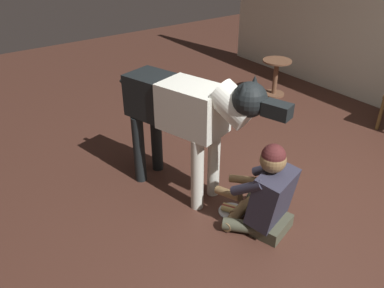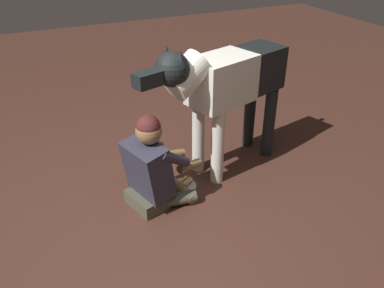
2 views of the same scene
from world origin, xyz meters
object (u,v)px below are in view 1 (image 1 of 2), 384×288
(large_dog, at_px, (187,112))
(hot_dog_on_plate, at_px, (232,210))
(round_side_table, at_px, (276,74))
(person_sitting_on_floor, at_px, (266,195))

(large_dog, distance_m, hot_dog_on_plate, 0.98)
(large_dog, distance_m, round_side_table, 2.80)
(round_side_table, bearing_deg, hot_dog_on_plate, -53.96)
(large_dog, relative_size, hot_dog_on_plate, 7.14)
(round_side_table, bearing_deg, person_sitting_on_floor, -48.19)
(large_dog, height_order, hot_dog_on_plate, large_dog)
(hot_dog_on_plate, bearing_deg, large_dog, -163.43)
(large_dog, bearing_deg, person_sitting_on_floor, 16.57)
(person_sitting_on_floor, distance_m, hot_dog_on_plate, 0.45)
(person_sitting_on_floor, relative_size, round_side_table, 1.54)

